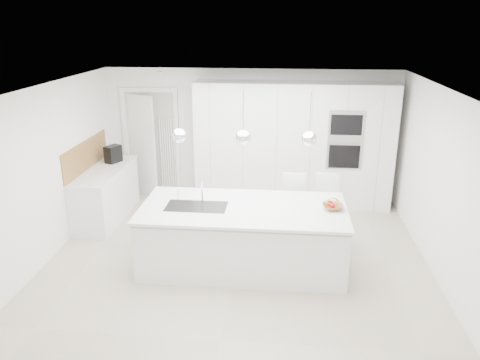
# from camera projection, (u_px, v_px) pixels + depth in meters

# --- Properties ---
(floor) EXTENTS (5.50, 5.50, 0.00)m
(floor) POSITION_uv_depth(u_px,v_px,m) (238.00, 256.00, 6.99)
(floor) COLOR #BCAF96
(floor) RESTS_ON ground
(wall_back) EXTENTS (5.50, 0.00, 5.50)m
(wall_back) POSITION_uv_depth(u_px,v_px,m) (251.00, 135.00, 8.94)
(wall_back) COLOR white
(wall_back) RESTS_ON ground
(wall_left) EXTENTS (0.00, 5.00, 5.00)m
(wall_left) POSITION_uv_depth(u_px,v_px,m) (51.00, 171.00, 6.83)
(wall_left) COLOR white
(wall_left) RESTS_ON ground
(ceiling) EXTENTS (5.50, 5.50, 0.00)m
(ceiling) POSITION_uv_depth(u_px,v_px,m) (238.00, 87.00, 6.18)
(ceiling) COLOR white
(ceiling) RESTS_ON wall_back
(tall_cabinets) EXTENTS (3.60, 0.60, 2.30)m
(tall_cabinets) POSITION_uv_depth(u_px,v_px,m) (293.00, 145.00, 8.61)
(tall_cabinets) COLOR white
(tall_cabinets) RESTS_ON floor
(oven_stack) EXTENTS (0.62, 0.04, 1.05)m
(oven_stack) POSITION_uv_depth(u_px,v_px,m) (345.00, 140.00, 8.17)
(oven_stack) COLOR #A5A5A8
(oven_stack) RESTS_ON tall_cabinets
(doorway_frame) EXTENTS (1.11, 0.08, 2.13)m
(doorway_frame) POSITION_uv_depth(u_px,v_px,m) (152.00, 145.00, 9.16)
(doorway_frame) COLOR white
(doorway_frame) RESTS_ON floor
(hallway_door) EXTENTS (0.76, 0.38, 2.00)m
(hallway_door) POSITION_uv_depth(u_px,v_px,m) (139.00, 146.00, 9.14)
(hallway_door) COLOR white
(hallway_door) RESTS_ON floor
(radiator) EXTENTS (0.32, 0.04, 1.40)m
(radiator) POSITION_uv_depth(u_px,v_px,m) (168.00, 154.00, 9.18)
(radiator) COLOR white
(radiator) RESTS_ON floor
(left_base_cabinets) EXTENTS (0.60, 1.80, 0.86)m
(left_base_cabinets) POSITION_uv_depth(u_px,v_px,m) (106.00, 195.00, 8.20)
(left_base_cabinets) COLOR white
(left_base_cabinets) RESTS_ON floor
(left_worktop) EXTENTS (0.62, 1.82, 0.04)m
(left_worktop) POSITION_uv_depth(u_px,v_px,m) (104.00, 171.00, 8.06)
(left_worktop) COLOR white
(left_worktop) RESTS_ON left_base_cabinets
(oak_backsplash) EXTENTS (0.02, 1.80, 0.50)m
(oak_backsplash) POSITION_uv_depth(u_px,v_px,m) (86.00, 155.00, 7.99)
(oak_backsplash) COLOR olive
(oak_backsplash) RESTS_ON wall_left
(island_base) EXTENTS (2.80, 1.20, 0.86)m
(island_base) POSITION_uv_depth(u_px,v_px,m) (243.00, 239.00, 6.56)
(island_base) COLOR white
(island_base) RESTS_ON floor
(island_worktop) EXTENTS (2.84, 1.40, 0.04)m
(island_worktop) POSITION_uv_depth(u_px,v_px,m) (243.00, 208.00, 6.46)
(island_worktop) COLOR white
(island_worktop) RESTS_ON island_base
(island_sink) EXTENTS (0.84, 0.44, 0.18)m
(island_sink) POSITION_uv_depth(u_px,v_px,m) (196.00, 212.00, 6.49)
(island_sink) COLOR #3F3F42
(island_sink) RESTS_ON island_worktop
(island_tap) EXTENTS (0.02, 0.02, 0.30)m
(island_tap) POSITION_uv_depth(u_px,v_px,m) (202.00, 191.00, 6.60)
(island_tap) COLOR white
(island_tap) RESTS_ON island_worktop
(pendant_left) EXTENTS (0.20, 0.20, 0.20)m
(pendant_left) POSITION_uv_depth(u_px,v_px,m) (179.00, 136.00, 6.16)
(pendant_left) COLOR white
(pendant_left) RESTS_ON ceiling
(pendant_mid) EXTENTS (0.20, 0.20, 0.20)m
(pendant_mid) POSITION_uv_depth(u_px,v_px,m) (243.00, 137.00, 6.08)
(pendant_mid) COLOR white
(pendant_mid) RESTS_ON ceiling
(pendant_right) EXTENTS (0.20, 0.20, 0.20)m
(pendant_right) POSITION_uv_depth(u_px,v_px,m) (309.00, 139.00, 6.00)
(pendant_right) COLOR white
(pendant_right) RESTS_ON ceiling
(fruit_bowl) EXTENTS (0.31, 0.31, 0.07)m
(fruit_bowl) POSITION_uv_depth(u_px,v_px,m) (333.00, 207.00, 6.36)
(fruit_bowl) COLOR olive
(fruit_bowl) RESTS_ON island_worktop
(espresso_machine) EXTENTS (0.29, 0.34, 0.31)m
(espresso_machine) POSITION_uv_depth(u_px,v_px,m) (113.00, 154.00, 8.42)
(espresso_machine) COLOR black
(espresso_machine) RESTS_ON left_worktop
(bar_stool_left) EXTENTS (0.37, 0.51, 1.11)m
(bar_stool_left) POSITION_uv_depth(u_px,v_px,m) (293.00, 211.00, 7.21)
(bar_stool_left) COLOR white
(bar_stool_left) RESTS_ON floor
(bar_stool_right) EXTENTS (0.40, 0.53, 1.10)m
(bar_stool_right) POSITION_uv_depth(u_px,v_px,m) (326.00, 210.00, 7.25)
(bar_stool_right) COLOR white
(bar_stool_right) RESTS_ON floor
(apple_a) EXTENTS (0.08, 0.08, 0.08)m
(apple_a) POSITION_uv_depth(u_px,v_px,m) (330.00, 203.00, 6.39)
(apple_a) COLOR #A71019
(apple_a) RESTS_ON fruit_bowl
(apple_b) EXTENTS (0.07, 0.07, 0.07)m
(apple_b) POSITION_uv_depth(u_px,v_px,m) (333.00, 206.00, 6.31)
(apple_b) COLOR #A71019
(apple_b) RESTS_ON fruit_bowl
(banana_bunch) EXTENTS (0.21, 0.16, 0.19)m
(banana_bunch) POSITION_uv_depth(u_px,v_px,m) (332.00, 201.00, 6.36)
(banana_bunch) COLOR gold
(banana_bunch) RESTS_ON fruit_bowl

